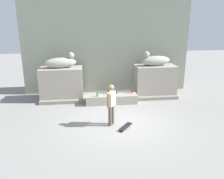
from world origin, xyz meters
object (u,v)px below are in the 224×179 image
at_px(skater, 111,103).
at_px(bottle_green, 97,94).
at_px(skateboard, 126,127).
at_px(bottle_brown, 108,91).
at_px(bottle_red, 132,91).
at_px(statue_reclining_left, 61,62).
at_px(bottle_blue, 116,92).
at_px(statue_reclining_right, 155,60).

height_order(skater, bottle_green, skater).
relative_size(skateboard, bottle_green, 2.80).
xyz_separation_m(bottle_green, bottle_brown, (0.58, 0.40, 0.01)).
bearing_deg(bottle_red, statue_reclining_left, 166.59).
distance_m(bottle_red, bottle_blue, 0.81).
height_order(skateboard, bottle_red, bottle_red).
xyz_separation_m(statue_reclining_left, bottle_blue, (2.71, -0.90, -1.38)).
distance_m(statue_reclining_right, bottle_green, 3.64).
bearing_deg(statue_reclining_right, bottle_blue, 13.20).
bearing_deg(statue_reclining_left, skateboard, -63.32).
xyz_separation_m(skater, bottle_red, (1.36, 2.57, -0.34)).
bearing_deg(bottle_red, skateboard, -106.08).
height_order(bottle_green, bottle_brown, bottle_brown).
xyz_separation_m(bottle_green, bottle_red, (1.78, 0.31, 0.03)).
xyz_separation_m(statue_reclining_right, skater, (-2.74, -3.40, -1.03)).
bearing_deg(skater, skateboard, -88.68).
bearing_deg(bottle_green, skater, -79.49).
relative_size(skateboard, bottle_brown, 2.55).
distance_m(skater, bottle_brown, 2.69).
relative_size(statue_reclining_left, skater, 1.00).
height_order(skater, bottle_blue, skater).
bearing_deg(statue_reclining_left, statue_reclining_right, -8.74).
distance_m(bottle_green, bottle_brown, 0.70).
relative_size(bottle_green, bottle_red, 0.82).
height_order(statue_reclining_right, skater, statue_reclining_right).
relative_size(skater, bottle_red, 5.06).
height_order(skateboard, bottle_green, bottle_green).
relative_size(statue_reclining_right, bottle_red, 5.05).
xyz_separation_m(statue_reclining_left, bottle_green, (1.74, -1.15, -1.40)).
bearing_deg(skater, bottle_green, 47.40).
distance_m(bottle_green, bottle_red, 1.81).
bearing_deg(skater, bottle_brown, 33.50).
xyz_separation_m(skater, bottle_green, (-0.42, 2.26, -0.37)).
relative_size(statue_reclining_right, bottle_brown, 5.62).
height_order(skater, skateboard, skater).
bearing_deg(statue_reclining_left, bottle_green, -42.03).
bearing_deg(bottle_red, bottle_green, -170.22).
relative_size(statue_reclining_left, bottle_blue, 5.47).
xyz_separation_m(bottle_green, bottle_blue, (0.97, 0.24, 0.02)).
bearing_deg(bottle_brown, statue_reclining_left, 162.16).
bearing_deg(skater, statue_reclining_right, -2.03).
height_order(skateboard, bottle_brown, bottle_brown).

